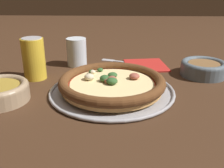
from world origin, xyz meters
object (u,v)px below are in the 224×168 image
object	(u,v)px
beverage_can	(34,59)
drinking_cup	(77,52)
bowl_far	(203,68)
napkin	(146,65)
pizza	(112,83)
pizza_tray	(112,91)
fork	(123,62)

from	to	relation	value
beverage_can	drinking_cup	bearing A→B (deg)	-38.72
bowl_far	napkin	world-z (taller)	bowl_far
napkin	beverage_can	world-z (taller)	beverage_can
bowl_far	beverage_can	world-z (taller)	beverage_can
bowl_far	pizza	bearing A→B (deg)	116.97
pizza	pizza_tray	bearing A→B (deg)	-155.47
pizza	drinking_cup	world-z (taller)	drinking_cup
pizza_tray	beverage_can	bearing A→B (deg)	67.21
pizza	bowl_far	xyz separation A→B (m)	(0.14, -0.28, -0.00)
pizza_tray	drinking_cup	distance (m)	0.27
drinking_cup	bowl_far	bearing A→B (deg)	-102.11
pizza	fork	size ratio (longest dim) A/B	1.52
napkin	drinking_cup	bearing A→B (deg)	90.00
pizza_tray	fork	bearing A→B (deg)	-6.73
drinking_cup	beverage_can	size ratio (longest dim) A/B	0.76
bowl_far	beverage_can	bearing A→B (deg)	94.89
pizza_tray	pizza	xyz separation A→B (m)	(0.00, 0.00, 0.02)
fork	drinking_cup	bearing A→B (deg)	32.19
pizza	drinking_cup	size ratio (longest dim) A/B	2.97
drinking_cup	napkin	distance (m)	0.24
bowl_far	fork	bearing A→B (deg)	62.44
fork	beverage_can	xyz separation A→B (m)	(-0.17, 0.27, 0.06)
napkin	beverage_can	xyz separation A→B (m)	(-0.13, 0.34, 0.06)
bowl_far	beverage_can	xyz separation A→B (m)	(-0.04, 0.52, 0.04)
pizza	beverage_can	xyz separation A→B (m)	(0.10, 0.24, 0.03)
pizza_tray	beverage_can	size ratio (longest dim) A/B	2.68
pizza	drinking_cup	bearing A→B (deg)	29.34
pizza_tray	fork	distance (m)	0.27
pizza_tray	napkin	distance (m)	0.26
pizza_tray	fork	xyz separation A→B (m)	(0.27, -0.03, -0.00)
pizza	fork	world-z (taller)	pizza
beverage_can	pizza_tray	bearing A→B (deg)	-112.79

